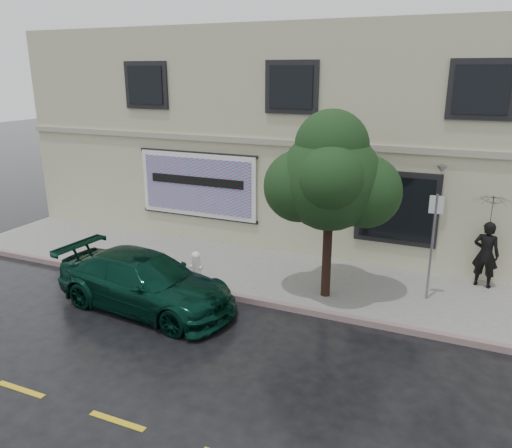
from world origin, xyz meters
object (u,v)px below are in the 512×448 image
at_px(pedestrian, 486,254).
at_px(fire_hydrant, 196,267).
at_px(car, 145,282).
at_px(street_tree, 330,181).

distance_m(pedestrian, fire_hydrant, 7.66).
relative_size(car, street_tree, 1.12).
relative_size(street_tree, fire_hydrant, 4.83).
height_order(street_tree, fire_hydrant, street_tree).
bearing_deg(fire_hydrant, pedestrian, 38.50).
bearing_deg(street_tree, pedestrian, 31.03).
bearing_deg(fire_hydrant, street_tree, 26.70).
bearing_deg(car, pedestrian, -54.41).
xyz_separation_m(car, pedestrian, (7.65, 4.37, 0.36)).
bearing_deg(car, street_tree, -55.64).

